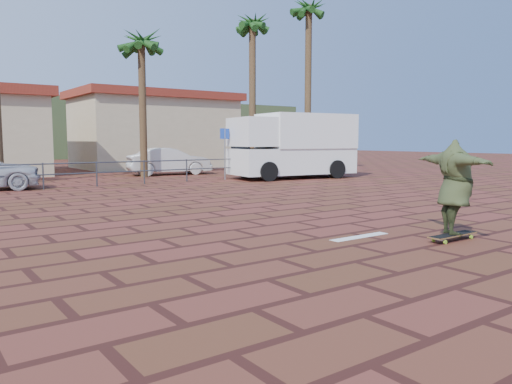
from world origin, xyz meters
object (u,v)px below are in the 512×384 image
(skateboarder, at_px, (455,187))
(car_white, at_px, (169,161))
(longboard, at_px, (453,235))
(campervan, at_px, (293,144))

(skateboarder, distance_m, car_white, 19.26)
(skateboarder, height_order, car_white, skateboarder)
(longboard, xyz_separation_m, car_white, (3.52, 18.93, 0.62))
(campervan, relative_size, car_white, 1.44)
(skateboarder, relative_size, car_white, 0.50)
(campervan, bearing_deg, car_white, 132.44)
(skateboarder, bearing_deg, longboard, -129.67)
(campervan, bearing_deg, skateboarder, -110.75)
(car_white, bearing_deg, campervan, -134.21)
(campervan, distance_m, car_white, 6.88)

